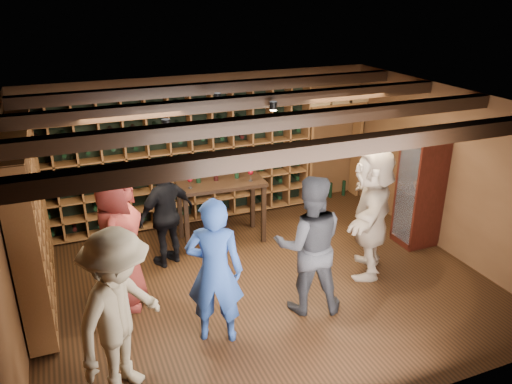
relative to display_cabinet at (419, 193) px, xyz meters
name	(u,v)px	position (x,y,z in m)	size (l,w,h in m)	color
ground	(263,283)	(-2.71, -0.20, -0.86)	(6.00, 6.00, 0.00)	black
room_shell	(262,111)	(-2.71, -0.15, 1.56)	(6.00, 6.00, 6.00)	brown
wine_rack_back	(180,159)	(-3.24, 2.13, 0.29)	(4.65, 0.30, 2.20)	brown
wine_rack_left	(30,217)	(-5.54, 0.62, 0.29)	(0.30, 2.65, 2.20)	brown
crate_shelf	(335,119)	(-0.31, 2.12, 0.71)	(1.20, 0.32, 2.07)	brown
display_cabinet	(419,193)	(0.00, 0.00, 0.00)	(0.55, 0.50, 1.75)	#330E0A
man_blue_shirt	(215,271)	(-3.66, -1.06, 0.03)	(0.65, 0.42, 1.77)	navy
man_grey_suit	(309,245)	(-2.41, -0.93, 0.04)	(0.87, 0.68, 1.80)	black
guest_red_floral	(119,239)	(-4.56, 0.03, 0.08)	(0.92, 0.60, 1.87)	maroon
guest_woman_black	(166,215)	(-3.79, 0.83, -0.07)	(0.92, 0.38, 1.58)	black
guest_khaki	(120,314)	(-4.75, -1.49, 0.04)	(1.16, 0.67, 1.80)	gray
guest_beige	(371,212)	(-1.20, -0.46, 0.08)	(1.73, 0.55, 1.87)	tan
tasting_table	(221,189)	(-2.83, 1.25, 0.03)	(1.38, 0.75, 1.30)	black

